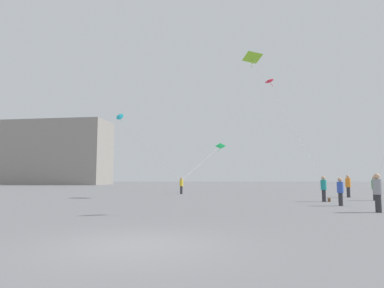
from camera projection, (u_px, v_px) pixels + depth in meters
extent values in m
plane|color=slate|center=(136.00, 246.00, 7.44)|extent=(300.00, 300.00, 0.00)
cylinder|color=#2D2D33|center=(324.00, 196.00, 21.57)|extent=(0.25, 0.25, 0.76)
cylinder|color=teal|center=(324.00, 185.00, 21.65)|extent=(0.36, 0.36, 0.66)
sphere|color=tan|center=(323.00, 178.00, 21.69)|extent=(0.25, 0.25, 0.25)
cylinder|color=#2D2D33|center=(348.00, 192.00, 26.49)|extent=(0.27, 0.27, 0.82)
cylinder|color=orange|center=(348.00, 183.00, 26.57)|extent=(0.39, 0.39, 0.71)
sphere|color=tan|center=(348.00, 177.00, 26.62)|extent=(0.27, 0.27, 0.27)
cylinder|color=#2D2D33|center=(375.00, 195.00, 22.71)|extent=(0.25, 0.25, 0.77)
cylinder|color=#388C47|center=(374.00, 184.00, 22.78)|extent=(0.37, 0.37, 0.67)
sphere|color=tan|center=(374.00, 178.00, 22.83)|extent=(0.25, 0.25, 0.25)
cylinder|color=#2D2D33|center=(181.00, 190.00, 32.39)|extent=(0.25, 0.25, 0.75)
cylinder|color=yellow|center=(181.00, 183.00, 32.47)|extent=(0.36, 0.36, 0.65)
sphere|color=tan|center=(181.00, 178.00, 32.51)|extent=(0.25, 0.25, 0.25)
cylinder|color=#2D2D33|center=(341.00, 199.00, 18.33)|extent=(0.23, 0.23, 0.72)
cylinder|color=#3351B7|center=(340.00, 187.00, 18.40)|extent=(0.34, 0.34, 0.62)
sphere|color=tan|center=(340.00, 180.00, 18.45)|extent=(0.23, 0.23, 0.23)
cylinder|color=#2D2D33|center=(378.00, 204.00, 14.78)|extent=(0.26, 0.26, 0.80)
cylinder|color=gray|center=(377.00, 187.00, 14.86)|extent=(0.38, 0.38, 0.69)
sphere|color=tan|center=(377.00, 176.00, 14.90)|extent=(0.26, 0.26, 0.26)
pyramid|color=#8CD12D|center=(253.00, 57.00, 27.54)|extent=(1.67, 1.59, 0.63)
sphere|color=#8CD12D|center=(252.00, 61.00, 27.64)|extent=(0.10, 0.10, 0.10)
sphere|color=#8CD12D|center=(252.00, 64.00, 27.76)|extent=(0.10, 0.10, 0.10)
sphere|color=#8CD12D|center=(252.00, 67.00, 27.87)|extent=(0.10, 0.10, 0.10)
cylinder|color=silver|center=(284.00, 112.00, 24.60)|extent=(3.94, 4.58, 10.29)
cone|color=#1EB2C6|center=(120.00, 116.00, 46.09)|extent=(1.18, 0.87, 0.98)
sphere|color=#1EB2C6|center=(120.00, 118.00, 46.18)|extent=(0.10, 0.10, 0.10)
sphere|color=#1EB2C6|center=(121.00, 120.00, 46.28)|extent=(0.10, 0.10, 0.10)
sphere|color=#1EB2C6|center=(122.00, 121.00, 46.38)|extent=(0.10, 0.10, 0.10)
cylinder|color=silver|center=(145.00, 143.00, 39.29)|extent=(9.94, 12.12, 8.88)
pyramid|color=green|center=(221.00, 146.00, 40.77)|extent=(0.96, 0.36, 0.57)
sphere|color=green|center=(220.00, 148.00, 40.88)|extent=(0.10, 0.10, 0.10)
sphere|color=green|center=(219.00, 150.00, 40.96)|extent=(0.10, 0.10, 0.10)
sphere|color=green|center=(218.00, 151.00, 41.04)|extent=(0.10, 0.10, 0.10)
cylinder|color=silver|center=(203.00, 161.00, 36.64)|extent=(4.06, 8.22, 4.22)
cone|color=red|center=(269.00, 81.00, 39.31)|extent=(1.34, 1.31, 0.76)
sphere|color=red|center=(270.00, 82.00, 39.33)|extent=(0.10, 0.10, 0.10)
sphere|color=red|center=(271.00, 84.00, 39.35)|extent=(0.10, 0.10, 0.10)
sphere|color=red|center=(272.00, 86.00, 39.37)|extent=(0.10, 0.10, 0.10)
cylinder|color=silver|center=(229.00, 126.00, 35.90)|extent=(9.88, 6.33, 11.86)
cube|color=gray|center=(58.00, 153.00, 81.91)|extent=(25.73, 12.04, 15.67)
cube|color=brown|center=(329.00, 200.00, 21.62)|extent=(0.20, 0.34, 0.24)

